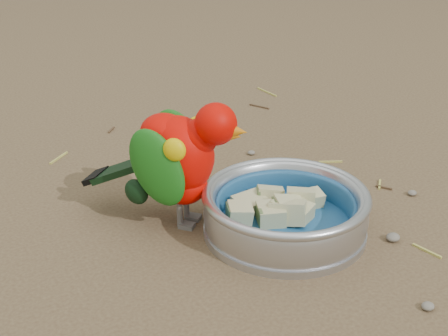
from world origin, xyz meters
TOP-DOWN VIEW (x-y plane):
  - ground at (0.00, 0.00)m, footprint 60.00×60.00m
  - food_bowl at (0.11, -0.06)m, footprint 0.21×0.21m
  - bowl_wall at (0.11, -0.06)m, footprint 0.21×0.21m
  - fruit_wedges at (0.11, -0.06)m, footprint 0.13×0.13m
  - lory_parrot at (0.01, 0.04)m, footprint 0.21×0.22m
  - ground_debris at (0.03, 0.08)m, footprint 0.90×0.80m

SIDE VIEW (x-z plane):
  - ground at x=0.00m, z-range 0.00..0.00m
  - ground_debris at x=0.03m, z-range 0.00..0.01m
  - food_bowl at x=0.11m, z-range 0.00..0.02m
  - fruit_wedges at x=0.11m, z-range 0.02..0.05m
  - bowl_wall at x=0.11m, z-range 0.02..0.06m
  - lory_parrot at x=0.01m, z-range 0.00..0.17m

